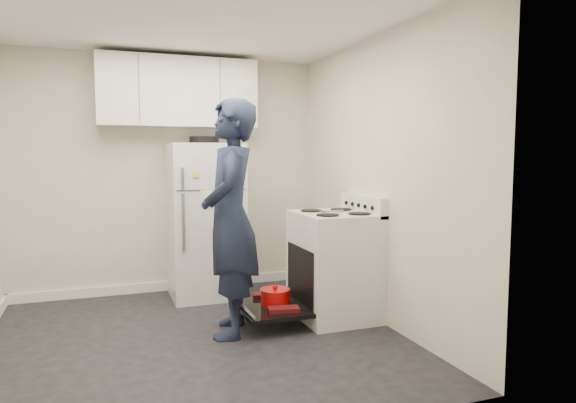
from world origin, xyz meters
name	(u,v)px	position (x,y,z in m)	size (l,w,h in m)	color
room	(190,188)	(-0.03, 0.03, 1.21)	(3.21, 3.21, 2.51)	black
electric_range	(333,266)	(1.26, 0.15, 0.47)	(0.66, 0.76, 1.10)	silver
open_oven_door	(272,303)	(0.69, 0.16, 0.18)	(0.55, 0.72, 0.21)	black
refrigerator	(205,220)	(0.32, 1.25, 0.80)	(0.72, 0.74, 1.65)	silver
upper_cabinets	(178,93)	(0.10, 1.43, 2.10)	(1.60, 0.33, 0.70)	silver
person	(230,218)	(0.30, 0.06, 0.96)	(0.70, 0.46, 1.91)	#192137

